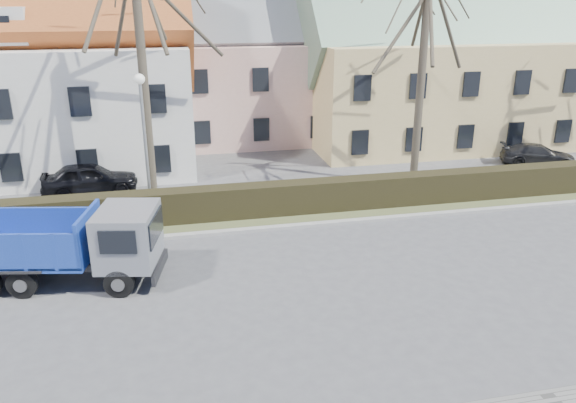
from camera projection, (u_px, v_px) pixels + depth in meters
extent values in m
plane|color=#464649|center=(221.00, 295.00, 16.89)|extent=(120.00, 120.00, 0.00)
cube|color=gray|center=(208.00, 233.00, 21.09)|extent=(80.00, 0.30, 0.12)
cube|color=#444C2A|center=(205.00, 218.00, 22.56)|extent=(80.00, 3.00, 0.10)
cube|color=black|center=(205.00, 206.00, 22.16)|extent=(60.00, 0.90, 1.30)
imported|color=black|center=(90.00, 178.00, 25.35)|extent=(4.27, 2.00, 1.41)
imported|color=black|center=(538.00, 155.00, 29.65)|extent=(4.07, 2.83, 1.09)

